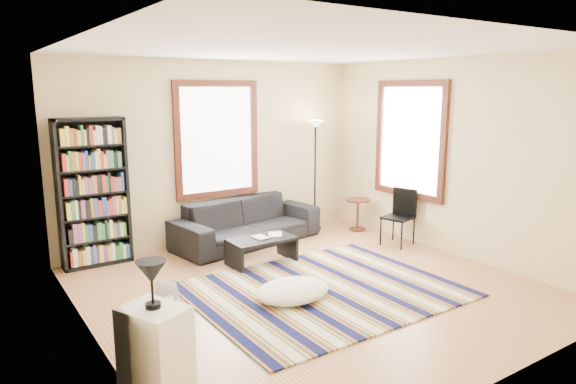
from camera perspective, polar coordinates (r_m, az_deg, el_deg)
floor at (r=6.35m, az=2.56°, el=-10.97°), size 5.00×5.00×0.10m
ceiling at (r=5.90m, az=2.82°, el=16.09°), size 5.00×5.00×0.10m
wall_back at (r=8.13m, az=-8.11°, el=4.43°), size 5.00×0.10×2.80m
wall_front at (r=4.23m, az=23.72°, el=-2.74°), size 5.00×0.10×2.80m
wall_left at (r=4.91m, az=-22.00°, el=-0.77°), size 0.10×5.00×2.80m
wall_right at (r=7.73m, az=18.08°, el=3.64°), size 0.10×5.00×2.80m
window_back at (r=8.03m, az=-7.89°, el=5.79°), size 1.20×0.06×1.60m
window_right at (r=8.17m, az=13.40°, el=5.68°), size 0.06×1.20×1.60m
rug at (r=6.25m, az=4.02°, el=-10.78°), size 3.01×2.41×0.02m
sofa at (r=8.01m, az=-4.59°, el=-3.30°), size 1.27×2.46×0.68m
bookshelf at (r=7.34m, az=-20.85°, el=-0.10°), size 0.90×0.30×2.00m
coffee_table at (r=7.12m, az=-2.96°, el=-6.52°), size 1.00×0.73×0.36m
book_a at (r=7.01m, az=-3.68°, el=-5.17°), size 0.23×0.18×0.02m
book_b at (r=7.18m, az=-2.15°, el=-4.78°), size 0.29×0.31×0.02m
floor_cushion at (r=5.94m, az=0.53°, el=-10.90°), size 1.01×0.84×0.22m
floor_lamp at (r=8.71m, az=3.02°, el=1.86°), size 0.37×0.37×1.86m
side_table at (r=8.80m, az=7.74°, el=-2.51°), size 0.45×0.45×0.54m
folding_chair at (r=8.05m, az=12.11°, el=-2.80°), size 0.51×0.49×0.86m
white_cabinet at (r=4.35m, az=-14.51°, el=-16.56°), size 0.55×0.61×0.70m
table_lamp at (r=4.13m, az=-14.88°, el=-9.90°), size 0.32×0.32×0.38m
dog at (r=5.29m, az=-13.59°, el=-11.98°), size 0.53×0.66×0.59m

